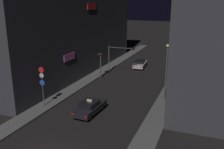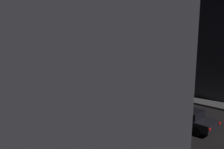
{
  "view_description": "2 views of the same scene",
  "coord_description": "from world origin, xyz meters",
  "px_view_note": "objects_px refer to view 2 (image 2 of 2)",
  "views": [
    {
      "loc": [
        10.38,
        -13.51,
        11.26
      ],
      "look_at": [
        -0.67,
        14.67,
        2.58
      ],
      "focal_mm": 40.21,
      "sensor_mm": 36.0,
      "label": 1
    },
    {
      "loc": [
        -16.51,
        0.32,
        7.12
      ],
      "look_at": [
        -0.94,
        15.48,
        3.08
      ],
      "focal_mm": 38.71,
      "sensor_mm": 36.0,
      "label": 2
    }
  ],
  "objects_px": {
    "sign_pole_left": "(145,108)",
    "traffic_light_left_kerb": "(44,76)",
    "traffic_light_overhead": "(43,65)",
    "far_car": "(40,79)",
    "traffic_light_right_kerb": "(98,66)",
    "taxi": "(186,118)",
    "street_lamp_near_block": "(162,57)"
  },
  "relations": [
    {
      "from": "sign_pole_left",
      "to": "street_lamp_near_block",
      "type": "distance_m",
      "value": 14.01
    },
    {
      "from": "traffic_light_overhead",
      "to": "traffic_light_right_kerb",
      "type": "bearing_deg",
      "value": -1.2
    },
    {
      "from": "traffic_light_right_kerb",
      "to": "sign_pole_left",
      "type": "xyz_separation_m",
      "value": [
        -11.06,
        -15.97,
        0.47
      ]
    },
    {
      "from": "street_lamp_near_block",
      "to": "sign_pole_left",
      "type": "bearing_deg",
      "value": -151.05
    },
    {
      "from": "taxi",
      "to": "street_lamp_near_block",
      "type": "distance_m",
      "value": 9.87
    },
    {
      "from": "traffic_light_left_kerb",
      "to": "sign_pole_left",
      "type": "distance_m",
      "value": 12.84
    },
    {
      "from": "street_lamp_near_block",
      "to": "traffic_light_left_kerb",
      "type": "bearing_deg",
      "value": 151.16
    },
    {
      "from": "traffic_light_left_kerb",
      "to": "street_lamp_near_block",
      "type": "xyz_separation_m",
      "value": [
        10.93,
        -6.02,
        1.36
      ]
    },
    {
      "from": "taxi",
      "to": "traffic_light_overhead",
      "type": "distance_m",
      "value": 16.2
    },
    {
      "from": "traffic_light_right_kerb",
      "to": "sign_pole_left",
      "type": "height_order",
      "value": "sign_pole_left"
    },
    {
      "from": "taxi",
      "to": "traffic_light_left_kerb",
      "type": "distance_m",
      "value": 13.31
    },
    {
      "from": "traffic_light_left_kerb",
      "to": "traffic_light_right_kerb",
      "type": "bearing_deg",
      "value": 18.13
    },
    {
      "from": "traffic_light_overhead",
      "to": "sign_pole_left",
      "type": "xyz_separation_m",
      "value": [
        -3.1,
        -16.14,
        -0.46
      ]
    },
    {
      "from": "far_car",
      "to": "sign_pole_left",
      "type": "relative_size",
      "value": 1.02
    },
    {
      "from": "far_car",
      "to": "street_lamp_near_block",
      "type": "bearing_deg",
      "value": -64.26
    },
    {
      "from": "sign_pole_left",
      "to": "traffic_light_left_kerb",
      "type": "bearing_deg",
      "value": 84.26
    },
    {
      "from": "far_car",
      "to": "sign_pole_left",
      "type": "bearing_deg",
      "value": -104.2
    },
    {
      "from": "traffic_light_overhead",
      "to": "traffic_light_left_kerb",
      "type": "relative_size",
      "value": 1.15
    },
    {
      "from": "taxi",
      "to": "street_lamp_near_block",
      "type": "xyz_separation_m",
      "value": [
        6.66,
        6.42,
        3.43
      ]
    },
    {
      "from": "taxi",
      "to": "traffic_light_left_kerb",
      "type": "xyz_separation_m",
      "value": [
        -4.27,
        12.43,
        2.07
      ]
    },
    {
      "from": "traffic_light_overhead",
      "to": "street_lamp_near_block",
      "type": "xyz_separation_m",
      "value": [
        9.11,
        -9.38,
        0.81
      ]
    },
    {
      "from": "far_car",
      "to": "traffic_light_overhead",
      "type": "relative_size",
      "value": 1.01
    },
    {
      "from": "traffic_light_overhead",
      "to": "traffic_light_left_kerb",
      "type": "bearing_deg",
      "value": -118.36
    },
    {
      "from": "traffic_light_left_kerb",
      "to": "traffic_light_right_kerb",
      "type": "distance_m",
      "value": 10.29
    },
    {
      "from": "far_car",
      "to": "traffic_light_left_kerb",
      "type": "distance_m",
      "value": 9.44
    },
    {
      "from": "traffic_light_right_kerb",
      "to": "street_lamp_near_block",
      "type": "bearing_deg",
      "value": -82.86
    },
    {
      "from": "far_car",
      "to": "traffic_light_right_kerb",
      "type": "relative_size",
      "value": 1.36
    },
    {
      "from": "traffic_light_left_kerb",
      "to": "traffic_light_right_kerb",
      "type": "height_order",
      "value": "traffic_light_left_kerb"
    },
    {
      "from": "traffic_light_left_kerb",
      "to": "sign_pole_left",
      "type": "relative_size",
      "value": 0.88
    },
    {
      "from": "taxi",
      "to": "traffic_light_right_kerb",
      "type": "xyz_separation_m",
      "value": [
        5.51,
        15.63,
        1.69
      ]
    },
    {
      "from": "far_car",
      "to": "traffic_light_right_kerb",
      "type": "xyz_separation_m",
      "value": [
        5.73,
        -5.07,
        1.69
      ]
    },
    {
      "from": "taxi",
      "to": "street_lamp_near_block",
      "type": "relative_size",
      "value": 0.68
    }
  ]
}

